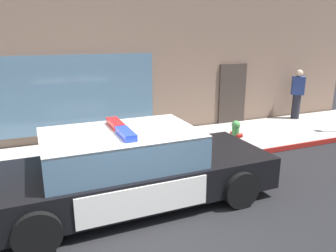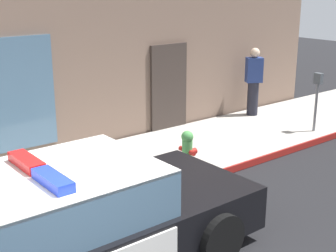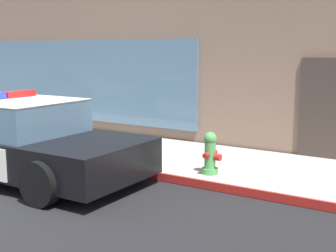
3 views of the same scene
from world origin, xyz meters
The scene contains 5 objects.
curb_red_paint centered at (0.00, 2.26, 0.08)m, with size 28.80×0.04×0.14m, color maroon.
police_cruiser centered at (0.16, 1.19, 0.68)m, with size 5.15×2.14×1.49m.
fire_hydrant centered at (3.43, 2.66, 0.50)m, with size 0.34×0.39×0.73m.
pedestrian_on_sidewalk centered at (7.16, 4.47, 1.01)m, with size 0.48×0.43×1.71m.
parking_meter centered at (7.22, 2.63, 1.08)m, with size 0.12×0.18×1.34m.
Camera 2 is at (-1.92, -3.56, 3.44)m, focal length 51.50 mm.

